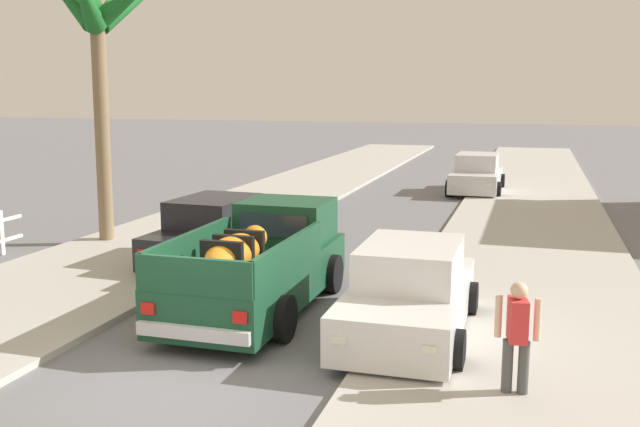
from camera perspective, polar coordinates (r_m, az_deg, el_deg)
The scene contains 11 objects.
ground_plane at distance 10.30m, azimuth -11.02°, elevation -12.97°, with size 160.00×160.00×0.00m, color slate.
sidewalk_left at distance 22.62m, azimuth -7.12°, elevation -0.15°, with size 4.64×60.00×0.12m, color #B2AFA8.
sidewalk_right at distance 20.73m, azimuth 16.51°, elevation -1.40°, with size 4.64×60.00×0.12m, color #B2AFA8.
curb_left at distance 22.27m, azimuth -4.95°, elevation -0.29°, with size 0.16×60.00×0.10m, color silver.
curb_right at distance 20.75m, azimuth 13.97°, elevation -1.30°, with size 0.16×60.00×0.10m, color silver.
pickup_truck at distance 13.05m, azimuth -4.80°, elevation -4.15°, with size 2.23×5.21×1.80m.
car_left_near at distance 11.64m, azimuth 7.18°, elevation -6.44°, with size 2.05×4.27×1.54m.
car_right_near at distance 16.67m, azimuth -8.38°, elevation -1.49°, with size 2.18×4.32×1.54m.
car_left_mid at distance 28.39m, azimuth 12.49°, elevation 3.06°, with size 2.05×4.27×1.54m.
palm_tree_left_mid at distance 19.12m, azimuth -17.38°, elevation 14.33°, with size 3.31×4.17×6.84m.
pedestrian at distance 9.48m, azimuth 15.56°, elevation -9.28°, with size 0.57×0.41×1.59m.
Camera 1 is at (4.52, -8.36, 3.97)m, focal length 39.78 mm.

